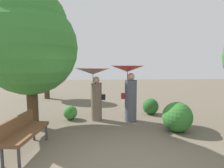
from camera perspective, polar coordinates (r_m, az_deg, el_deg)
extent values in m
cylinder|color=#6B5B4C|center=(6.78, -4.75, -5.36)|extent=(0.39, 0.39, 1.35)
sphere|color=tan|center=(6.67, -4.81, 1.24)|extent=(0.24, 0.24, 0.24)
cylinder|color=#333338|center=(6.69, -5.78, -0.37)|extent=(0.02, 0.02, 0.77)
cone|color=gray|center=(6.65, -5.83, 3.88)|extent=(1.22, 1.22, 0.22)
cube|color=black|center=(6.76, -2.61, -4.00)|extent=(0.14, 0.10, 0.20)
cylinder|color=#474C56|center=(6.66, 5.71, -5.08)|extent=(0.42, 0.42, 1.46)
sphere|color=tan|center=(6.55, 5.79, 2.22)|extent=(0.26, 0.26, 0.26)
cylinder|color=#333338|center=(6.54, 4.69, 0.24)|extent=(0.02, 0.02, 0.79)
cone|color=#B22D2D|center=(6.51, 4.73, 4.66)|extent=(1.17, 1.17, 0.22)
cube|color=maroon|center=(6.58, 3.42, -3.65)|extent=(0.14, 0.10, 0.20)
cylinder|color=#38383D|center=(4.32, -26.47, -19.36)|extent=(0.06, 0.06, 0.44)
cylinder|color=#38383D|center=(4.48, -30.47, -18.59)|extent=(0.06, 0.06, 0.44)
cylinder|color=#38383D|center=(5.43, -19.35, -13.68)|extent=(0.06, 0.06, 0.44)
cylinder|color=#38383D|center=(5.56, -22.68, -13.33)|extent=(0.06, 0.06, 0.44)
cube|color=brown|center=(4.85, -24.44, -13.34)|extent=(0.63, 1.55, 0.08)
cube|color=brown|center=(4.90, -27.09, -10.86)|extent=(0.26, 1.49, 0.35)
cylinder|color=#42301E|center=(6.34, -23.37, 2.52)|extent=(0.34, 0.34, 3.36)
sphere|color=#387F33|center=(6.34, -23.71, 10.12)|extent=(2.90, 2.90, 2.90)
sphere|color=#387F33|center=(6.43, -23.98, 16.11)|extent=(2.32, 2.32, 2.32)
cylinder|color=#42301E|center=(11.44, -19.38, 3.28)|extent=(0.30, 0.30, 3.02)
sphere|color=#387F33|center=(11.43, -19.52, 7.06)|extent=(1.82, 1.82, 1.82)
sphere|color=#387F33|center=(11.46, -19.63, 10.08)|extent=(1.45, 1.45, 1.45)
sphere|color=#2D6B28|center=(6.03, 19.24, -9.41)|extent=(0.89, 0.89, 0.89)
sphere|color=#387F33|center=(7.10, -12.56, -8.46)|extent=(0.51, 0.51, 0.51)
sphere|color=#235B23|center=(7.75, 11.63, -6.66)|extent=(0.64, 0.64, 0.64)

